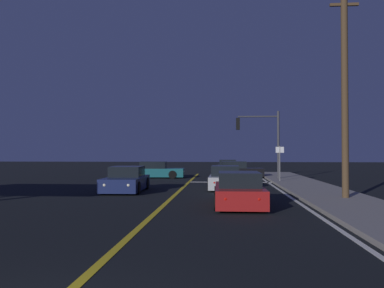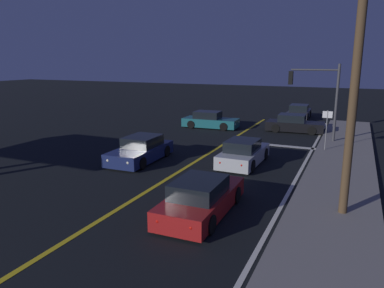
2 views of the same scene
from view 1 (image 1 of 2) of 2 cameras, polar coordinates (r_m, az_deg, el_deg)
name	(u,v)px [view 1 (image 1 of 2)]	position (r m, az deg, el deg)	size (l,w,h in m)	color
sidewalk_right	(345,202)	(17.57, 21.18, -7.77)	(3.20, 45.35, 0.15)	gray
lane_line_center	(168,202)	(17.00, -3.55, -8.31)	(0.20, 42.83, 0.01)	gold
lane_line_edge_right	(299,203)	(17.14, 15.19, -8.21)	(0.16, 42.83, 0.01)	silver
stop_bar	(230,182)	(27.89, 5.51, -5.50)	(5.75, 0.50, 0.01)	silver
car_lead_oncoming_black	(236,170)	(33.21, 6.40, -3.81)	(4.39, 2.08, 1.34)	black
car_distant_tail_charcoal	(227,167)	(40.10, 5.12, -3.35)	(2.07, 4.51, 1.34)	#2D2D33
car_following_oncoming_red	(239,191)	(15.83, 6.76, -6.73)	(1.98, 4.67, 1.34)	maroon
car_side_waiting_silver	(225,179)	(22.74, 4.81, -5.04)	(1.92, 4.31, 1.34)	#B2B5BA
car_far_approaching_teal	(156,171)	(32.55, -5.24, -3.86)	(4.55, 2.04, 1.34)	#195960
car_parked_curb_navy	(126,180)	(21.71, -9.46, -5.21)	(2.10, 4.56, 1.34)	navy
traffic_signal_near_right	(262,134)	(30.29, 10.11, 1.37)	(3.25, 0.28, 5.21)	#38383D
utility_pole_right	(345,82)	(18.63, 21.17, 8.30)	(1.46, 0.29, 9.97)	#4C3823
street_sign_corner	(280,158)	(27.59, 12.55, -2.03)	(0.56, 0.06, 2.52)	slate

